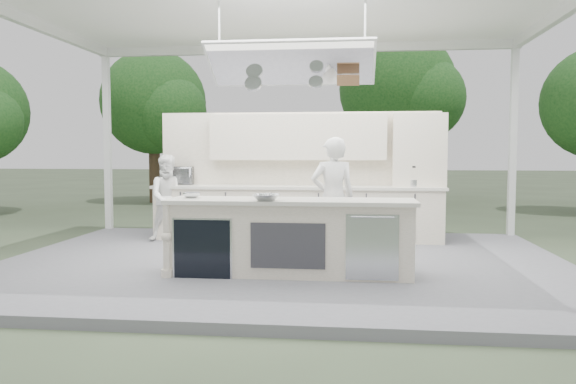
# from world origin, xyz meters

# --- Properties ---
(ground) EXTENTS (90.00, 90.00, 0.00)m
(ground) POSITION_xyz_m (0.00, 0.00, 0.00)
(ground) COLOR #47563B
(ground) RESTS_ON ground
(stage_deck) EXTENTS (8.00, 6.00, 0.12)m
(stage_deck) POSITION_xyz_m (0.00, 0.00, 0.06)
(stage_deck) COLOR slate
(stage_deck) RESTS_ON ground
(tent) EXTENTS (8.20, 6.20, 3.86)m
(tent) POSITION_xyz_m (0.00, -0.01, 3.71)
(tent) COLOR white
(tent) RESTS_ON ground
(demo_island) EXTENTS (3.10, 0.79, 0.95)m
(demo_island) POSITION_xyz_m (0.18, -0.91, 0.60)
(demo_island) COLOR #F5E4CF
(demo_island) RESTS_ON stage_deck
(back_counter) EXTENTS (5.08, 0.72, 0.95)m
(back_counter) POSITION_xyz_m (0.00, 1.90, 0.60)
(back_counter) COLOR #F5E4CF
(back_counter) RESTS_ON stage_deck
(back_wall_unit) EXTENTS (5.05, 0.48, 2.25)m
(back_wall_unit) POSITION_xyz_m (0.44, 2.11, 1.57)
(back_wall_unit) COLOR #F5E4CF
(back_wall_unit) RESTS_ON stage_deck
(tree_cluster) EXTENTS (19.55, 9.40, 5.85)m
(tree_cluster) POSITION_xyz_m (-0.16, 9.77, 3.29)
(tree_cluster) COLOR #463123
(tree_cluster) RESTS_ON ground
(head_chef) EXTENTS (0.72, 0.56, 1.75)m
(head_chef) POSITION_xyz_m (0.69, 0.22, 1.00)
(head_chef) COLOR white
(head_chef) RESTS_ON stage_deck
(sous_chef) EXTENTS (0.89, 0.80, 1.49)m
(sous_chef) POSITION_xyz_m (-2.19, 1.55, 0.87)
(sous_chef) COLOR white
(sous_chef) RESTS_ON stage_deck
(toaster_oven) EXTENTS (0.62, 0.46, 0.32)m
(toaster_oven) POSITION_xyz_m (-2.20, 2.08, 1.23)
(toaster_oven) COLOR silver
(toaster_oven) RESTS_ON back_counter
(bowl_large) EXTENTS (0.34, 0.34, 0.08)m
(bowl_large) POSITION_xyz_m (-0.08, -1.15, 1.11)
(bowl_large) COLOR silver
(bowl_large) RESTS_ON demo_island
(bowl_small) EXTENTS (0.24, 0.24, 0.07)m
(bowl_small) POSITION_xyz_m (-1.10, -0.83, 1.10)
(bowl_small) COLOR silver
(bowl_small) RESTS_ON demo_island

